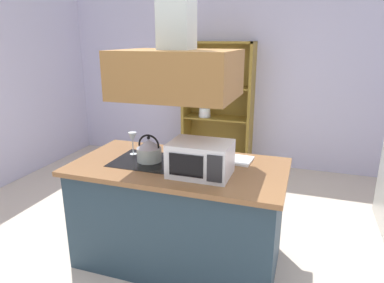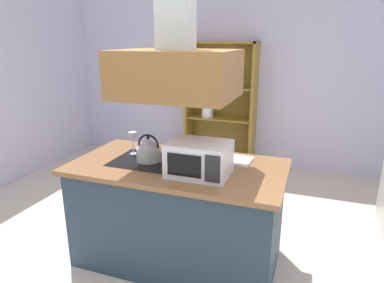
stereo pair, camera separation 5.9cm
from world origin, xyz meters
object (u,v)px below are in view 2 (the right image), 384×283
dish_cabinet (221,112)px  kettle (149,150)px  microwave (199,159)px  wine_glass_on_counter (133,138)px  cutting_board (231,159)px

dish_cabinet → kettle: size_ratio=7.98×
dish_cabinet → microwave: dish_cabinet is taller
microwave → wine_glass_on_counter: bearing=159.9°
kettle → cutting_board: (0.66, 0.25, -0.09)m
kettle → dish_cabinet: bearing=91.1°
kettle → microwave: size_ratio=0.51×
kettle → cutting_board: 0.71m
microwave → wine_glass_on_counter: microwave is taller
dish_cabinet → microwave: (0.55, -2.65, 0.20)m
dish_cabinet → kettle: (0.05, -2.50, 0.17)m
cutting_board → microwave: microwave is taller
cutting_board → microwave: bearing=-111.5°
dish_cabinet → wine_glass_on_counter: 2.40m
cutting_board → microwave: size_ratio=0.74×
kettle → wine_glass_on_counter: 0.25m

